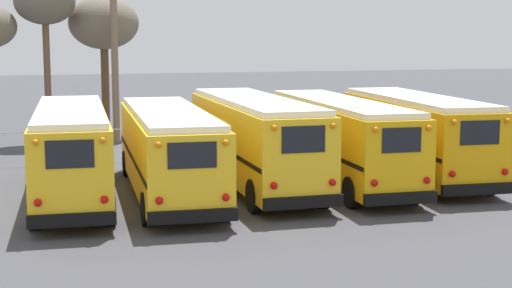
% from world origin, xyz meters
% --- Properties ---
extents(ground_plane, '(160.00, 160.00, 0.00)m').
position_xyz_m(ground_plane, '(0.00, 0.00, 0.00)').
color(ground_plane, '#424247').
extents(school_bus_0, '(2.84, 10.49, 3.08)m').
position_xyz_m(school_bus_0, '(-6.41, -0.45, 1.68)').
color(school_bus_0, yellow).
rests_on(school_bus_0, ground).
extents(school_bus_1, '(2.95, 11.02, 2.95)m').
position_xyz_m(school_bus_1, '(-3.21, -0.61, 1.61)').
color(school_bus_1, yellow).
rests_on(school_bus_1, ground).
extents(school_bus_2, '(2.59, 10.75, 3.21)m').
position_xyz_m(school_bus_2, '(0.00, 0.05, 1.76)').
color(school_bus_2, yellow).
rests_on(school_bus_2, ground).
extents(school_bus_3, '(2.64, 10.88, 3.08)m').
position_xyz_m(school_bus_3, '(3.21, -0.11, 1.68)').
color(school_bus_3, '#EAAA0F').
rests_on(school_bus_3, ground).
extents(school_bus_4, '(3.05, 10.05, 3.13)m').
position_xyz_m(school_bus_4, '(6.41, 0.13, 1.70)').
color(school_bus_4, '#E5A00C').
rests_on(school_bus_4, ground).
extents(utility_pole, '(1.80, 0.35, 8.93)m').
position_xyz_m(utility_pole, '(-3.64, 12.83, 4.57)').
color(utility_pole, '#75604C').
rests_on(utility_pole, ground).
extents(bare_tree_0, '(3.65, 3.65, 7.38)m').
position_xyz_m(bare_tree_0, '(-3.93, 15.26, 5.93)').
color(bare_tree_0, brown).
rests_on(bare_tree_0, ground).
extents(bare_tree_1, '(2.99, 2.99, 8.14)m').
position_xyz_m(bare_tree_1, '(-6.89, 13.86, 6.89)').
color(bare_tree_1, brown).
rests_on(bare_tree_1, ground).
extents(fence_line, '(20.88, 0.06, 1.42)m').
position_xyz_m(fence_line, '(0.00, 7.01, 1.00)').
color(fence_line, '#939399').
rests_on(fence_line, ground).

